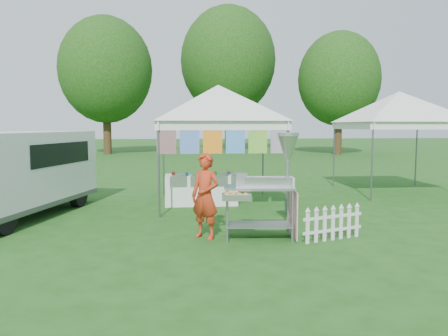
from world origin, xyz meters
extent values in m
plane|color=#214C15|center=(0.00, 0.00, 0.00)|extent=(120.00, 120.00, 0.00)
cylinder|color=#59595E|center=(-1.42, 2.08, 1.05)|extent=(0.04, 0.04, 2.10)
cylinder|color=#59595E|center=(1.42, 2.08, 1.05)|extent=(0.04, 0.04, 2.10)
cylinder|color=#59595E|center=(-1.42, 4.92, 1.05)|extent=(0.04, 0.04, 2.10)
cylinder|color=#59595E|center=(1.42, 4.92, 1.05)|extent=(0.04, 0.04, 2.10)
cube|color=white|center=(0.00, 2.08, 2.00)|extent=(3.00, 0.03, 0.22)
cube|color=white|center=(0.00, 4.92, 2.00)|extent=(3.00, 0.03, 0.22)
pyramid|color=white|center=(0.00, 3.50, 3.00)|extent=(4.24, 4.24, 0.90)
cylinder|color=#59595E|center=(0.00, 2.08, 2.08)|extent=(3.00, 0.03, 0.03)
cube|color=orange|center=(-1.25, 2.08, 1.73)|extent=(0.42, 0.01, 0.70)
cube|color=purple|center=(-0.75, 2.08, 1.73)|extent=(0.42, 0.01, 0.70)
cube|color=red|center=(-0.25, 2.08, 1.73)|extent=(0.42, 0.01, 0.70)
cube|color=blue|center=(0.25, 2.08, 1.73)|extent=(0.42, 0.01, 0.70)
cube|color=#178C40|center=(0.75, 2.08, 1.73)|extent=(0.42, 0.01, 0.70)
cube|color=#34B7C5|center=(1.25, 2.08, 1.73)|extent=(0.42, 0.01, 0.70)
cylinder|color=#59595E|center=(4.08, 3.58, 1.05)|extent=(0.04, 0.04, 2.10)
cylinder|color=#59595E|center=(4.08, 6.42, 1.05)|extent=(0.04, 0.04, 2.10)
cylinder|color=#59595E|center=(6.92, 6.42, 1.05)|extent=(0.04, 0.04, 2.10)
cube|color=white|center=(5.50, 3.58, 2.00)|extent=(3.00, 0.03, 0.22)
cube|color=white|center=(5.50, 6.42, 2.00)|extent=(3.00, 0.03, 0.22)
pyramid|color=white|center=(5.50, 5.00, 3.00)|extent=(4.24, 4.24, 0.90)
cylinder|color=#59595E|center=(5.50, 3.58, 2.08)|extent=(3.00, 0.03, 0.03)
cylinder|color=#392B14|center=(-6.00, 24.00, 1.98)|extent=(0.56, 0.56, 3.96)
ellipsoid|color=#34661C|center=(-6.00, 24.00, 5.85)|extent=(6.40, 6.40, 7.36)
cylinder|color=#392B14|center=(3.00, 28.00, 2.42)|extent=(0.56, 0.56, 4.84)
ellipsoid|color=#34661C|center=(3.00, 28.00, 7.15)|extent=(7.60, 7.60, 8.74)
cylinder|color=#392B14|center=(10.00, 22.00, 1.76)|extent=(0.56, 0.56, 3.52)
ellipsoid|color=#34661C|center=(10.00, 22.00, 5.20)|extent=(5.60, 5.60, 6.44)
cylinder|color=gray|center=(-0.17, -0.15, 0.46)|extent=(0.04, 0.04, 0.91)
cylinder|color=gray|center=(0.94, -0.26, 0.46)|extent=(0.04, 0.04, 0.91)
cylinder|color=gray|center=(-0.12, 0.35, 0.46)|extent=(0.04, 0.04, 0.91)
cylinder|color=gray|center=(0.99, 0.24, 0.46)|extent=(0.04, 0.04, 0.91)
cube|color=gray|center=(0.41, 0.04, 0.25)|extent=(1.20, 0.69, 0.02)
cube|color=#B7B7BC|center=(0.41, 0.04, 0.91)|extent=(1.27, 0.72, 0.04)
cube|color=#B7B7BC|center=(0.59, 0.08, 1.01)|extent=(0.88, 0.34, 0.15)
cube|color=gray|center=(0.11, 0.12, 1.04)|extent=(0.22, 0.24, 0.22)
cylinder|color=gray|center=(0.91, 0.04, 1.37)|extent=(0.06, 0.06, 0.91)
cone|color=#B7B7BC|center=(0.91, 0.04, 1.62)|extent=(0.40, 0.40, 0.40)
cylinder|color=#B7B7BC|center=(0.91, 0.04, 1.84)|extent=(0.42, 0.42, 0.06)
cube|color=#B7B7BC|center=(-0.03, -0.30, 0.81)|extent=(0.51, 0.35, 0.10)
cube|color=#CC8997|center=(1.02, -0.02, 0.46)|extent=(0.09, 0.76, 0.82)
cube|color=white|center=(0.93, -0.29, 1.03)|extent=(0.03, 0.14, 0.18)
imported|color=#B83116|center=(-0.53, 0.17, 0.76)|extent=(0.66, 0.63, 1.51)
cube|color=silver|center=(-4.57, 2.33, 1.08)|extent=(2.83, 4.72, 1.54)
cube|color=#59595E|center=(-4.57, 2.33, 0.31)|extent=(2.86, 4.76, 0.11)
cube|color=silver|center=(-4.08, 4.17, 0.71)|extent=(1.78, 1.03, 0.79)
cube|color=black|center=(-3.57, 2.62, 1.37)|extent=(0.64, 2.35, 0.49)
cube|color=black|center=(-4.00, 4.48, 1.37)|extent=(1.46, 0.41, 0.49)
cylinder|color=black|center=(-4.18, 0.77, 0.30)|extent=(0.34, 0.63, 0.60)
cylinder|color=black|center=(-4.96, 3.90, 0.30)|extent=(0.34, 0.63, 0.60)
cylinder|color=black|center=(-3.46, 3.50, 0.30)|extent=(0.34, 0.63, 0.60)
cube|color=silver|center=(1.16, -0.38, 0.28)|extent=(0.07, 0.04, 0.56)
cube|color=silver|center=(1.33, -0.32, 0.28)|extent=(0.07, 0.04, 0.56)
cube|color=silver|center=(1.50, -0.26, 0.28)|extent=(0.07, 0.04, 0.56)
cube|color=silver|center=(1.67, -0.20, 0.28)|extent=(0.07, 0.04, 0.56)
cube|color=silver|center=(1.84, -0.14, 0.28)|extent=(0.07, 0.04, 0.56)
cube|color=silver|center=(2.01, -0.08, 0.28)|extent=(0.07, 0.04, 0.56)
cube|color=silver|center=(2.18, -0.02, 0.28)|extent=(0.07, 0.04, 0.56)
cube|color=silver|center=(1.67, -0.20, 0.18)|extent=(1.19, 0.45, 0.05)
cube|color=silver|center=(1.67, -0.20, 0.42)|extent=(1.19, 0.45, 0.05)
cube|color=white|center=(-0.43, 3.51, 0.38)|extent=(1.80, 0.70, 0.76)
camera|label=1|loc=(-0.98, -7.42, 1.99)|focal=35.00mm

